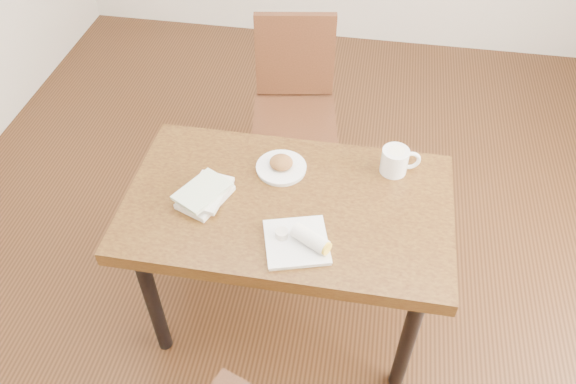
% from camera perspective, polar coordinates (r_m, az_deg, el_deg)
% --- Properties ---
extents(ground, '(4.00, 5.00, 0.01)m').
position_cam_1_polar(ground, '(2.69, 0.00, -12.06)').
color(ground, '#472814').
rests_on(ground, ground).
extents(table, '(1.22, 0.72, 0.75)m').
position_cam_1_polar(table, '(2.16, 0.00, -2.59)').
color(table, brown).
rests_on(table, ground).
extents(chair_far, '(0.48, 0.48, 0.95)m').
position_cam_1_polar(chair_far, '(2.92, 0.68, 9.59)').
color(chair_far, '#4F2816').
rests_on(chair_far, ground).
extents(plate_scone, '(0.20, 0.20, 0.06)m').
position_cam_1_polar(plate_scone, '(2.20, -0.69, 2.67)').
color(plate_scone, white).
rests_on(plate_scone, table).
extents(coffee_mug, '(0.15, 0.11, 0.11)m').
position_cam_1_polar(coffee_mug, '(2.21, 10.90, 3.18)').
color(coffee_mug, white).
rests_on(coffee_mug, table).
extents(plate_burrito, '(0.27, 0.27, 0.07)m').
position_cam_1_polar(plate_burrito, '(1.94, 1.31, -4.99)').
color(plate_burrito, white).
rests_on(plate_burrito, table).
extents(book_stack, '(0.21, 0.24, 0.05)m').
position_cam_1_polar(book_stack, '(2.10, -8.39, -0.19)').
color(book_stack, white).
rests_on(book_stack, table).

